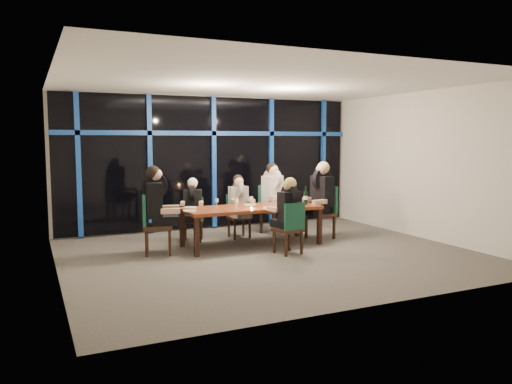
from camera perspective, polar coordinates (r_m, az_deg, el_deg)
room at (r=8.66m, az=1.67°, el=6.05°), size 7.04×7.00×3.02m
window_wall at (r=11.37m, az=-4.88°, el=3.63°), size 6.86×0.43×2.94m
dining_table at (r=9.48m, az=-0.51°, el=-2.10°), size 2.60×1.00×0.75m
chair_far_left at (r=10.07m, az=-7.20°, el=-2.82°), size 0.52×0.52×0.86m
chair_far_mid at (r=10.33m, az=-2.11°, el=-2.47°), size 0.41×0.41×0.89m
chair_far_right at (r=10.81m, az=1.69°, el=-1.63°), size 0.62×0.62×1.04m
chair_end_left at (r=8.95m, az=-11.77°, el=-3.25°), size 0.60×0.60×1.07m
chair_end_right at (r=10.30m, az=7.76°, el=-1.96°), size 0.58×0.58×1.07m
chair_near_mid at (r=8.78m, az=4.00°, el=-3.84°), size 0.49×0.49×0.93m
diner_far_left at (r=9.95m, az=-7.26°, el=-0.92°), size 0.53×0.59×0.84m
diner_far_mid at (r=10.21m, az=-1.96°, el=-0.56°), size 0.44×0.55×0.87m
diner_far_right at (r=10.71m, az=2.04°, el=0.51°), size 0.64×0.71×1.02m
diner_end_left at (r=8.90m, az=-11.24°, el=-0.56°), size 0.72×0.61×1.04m
diner_end_right at (r=10.19m, az=7.41°, el=0.35°), size 0.71×0.58×1.05m
diner_near_mid at (r=8.79m, az=3.71°, el=-1.39°), size 0.50×0.61×0.90m
plate_far_left at (r=9.40m, az=-7.54°, el=-1.75°), size 0.24×0.24×0.01m
plate_far_mid at (r=9.71m, az=-0.67°, el=-1.45°), size 0.24×0.24×0.01m
plate_far_right at (r=10.36m, az=4.34°, el=-1.00°), size 0.24×0.24×0.01m
plate_end_left at (r=8.94m, az=-7.59°, el=-2.15°), size 0.24×0.24×0.01m
plate_end_right at (r=9.85m, az=4.96°, el=-1.37°), size 0.24×0.24×0.01m
plate_near_mid at (r=9.26m, az=1.57°, el=-1.82°), size 0.24×0.24×0.01m
wine_bottle at (r=9.84m, az=5.69°, el=-0.61°), size 0.08×0.08×0.36m
water_pitcher at (r=9.60m, az=4.60°, el=-0.97°), size 0.13×0.12×0.21m
tea_light at (r=9.17m, az=-0.50°, el=-1.85°), size 0.05×0.05×0.03m
wine_glass_a at (r=9.27m, az=-2.27°, el=-1.03°), size 0.07×0.07×0.18m
wine_glass_b at (r=9.62m, az=-0.54°, el=-0.81°), size 0.07×0.07×0.17m
wine_glass_c at (r=9.66m, az=2.24°, el=-0.78°), size 0.07×0.07×0.17m
wine_glass_d at (r=9.34m, az=-4.52°, el=-1.03°), size 0.07×0.07×0.17m
wine_glass_e at (r=9.94m, az=4.14°, el=-0.68°), size 0.06×0.06×0.15m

